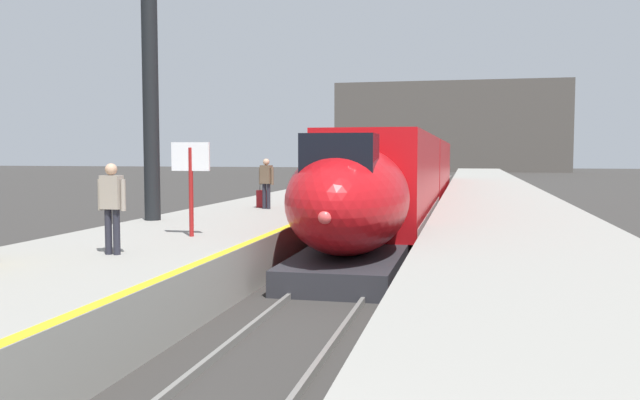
{
  "coord_description": "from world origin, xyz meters",
  "views": [
    {
      "loc": [
        2.69,
        -2.23,
        2.93
      ],
      "look_at": [
        -0.75,
        13.21,
        1.8
      ],
      "focal_mm": 37.03,
      "sensor_mm": 36.0,
      "label": 1
    }
  ],
  "objects_px": {
    "station_column_mid": "(149,3)",
    "passenger_mid_platform": "(112,201)",
    "departure_info_board": "(191,170)",
    "passenger_near_edge": "(266,180)",
    "highspeed_train_main": "(407,175)",
    "rolling_suitcase": "(263,199)"
  },
  "relations": [
    {
      "from": "station_column_mid",
      "to": "departure_info_board",
      "type": "distance_m",
      "value": 6.03
    },
    {
      "from": "station_column_mid",
      "to": "passenger_mid_platform",
      "type": "relative_size",
      "value": 5.94
    },
    {
      "from": "departure_info_board",
      "to": "rolling_suitcase",
      "type": "bearing_deg",
      "value": 95.9
    },
    {
      "from": "highspeed_train_main",
      "to": "rolling_suitcase",
      "type": "distance_m",
      "value": 9.83
    },
    {
      "from": "passenger_mid_platform",
      "to": "departure_info_board",
      "type": "relative_size",
      "value": 0.8
    },
    {
      "from": "rolling_suitcase",
      "to": "departure_info_board",
      "type": "height_order",
      "value": "departure_info_board"
    },
    {
      "from": "passenger_near_edge",
      "to": "passenger_mid_platform",
      "type": "distance_m",
      "value": 10.21
    },
    {
      "from": "station_column_mid",
      "to": "passenger_mid_platform",
      "type": "xyz_separation_m",
      "value": [
        2.21,
        -5.96,
        -4.99
      ]
    },
    {
      "from": "highspeed_train_main",
      "to": "rolling_suitcase",
      "type": "xyz_separation_m",
      "value": [
        -4.17,
        -8.88,
        -0.58
      ]
    },
    {
      "from": "departure_info_board",
      "to": "station_column_mid",
      "type": "bearing_deg",
      "value": 128.9
    },
    {
      "from": "highspeed_train_main",
      "to": "passenger_near_edge",
      "type": "bearing_deg",
      "value": -112.49
    },
    {
      "from": "passenger_near_edge",
      "to": "passenger_mid_platform",
      "type": "height_order",
      "value": "same"
    },
    {
      "from": "highspeed_train_main",
      "to": "passenger_mid_platform",
      "type": "bearing_deg",
      "value": -100.68
    },
    {
      "from": "highspeed_train_main",
      "to": "passenger_mid_platform",
      "type": "distance_m",
      "value": 19.94
    },
    {
      "from": "highspeed_train_main",
      "to": "departure_info_board",
      "type": "height_order",
      "value": "highspeed_train_main"
    },
    {
      "from": "rolling_suitcase",
      "to": "departure_info_board",
      "type": "relative_size",
      "value": 0.46
    },
    {
      "from": "station_column_mid",
      "to": "rolling_suitcase",
      "type": "distance_m",
      "value": 7.6
    },
    {
      "from": "departure_info_board",
      "to": "passenger_near_edge",
      "type": "bearing_deg",
      "value": 94.1
    },
    {
      "from": "highspeed_train_main",
      "to": "rolling_suitcase",
      "type": "bearing_deg",
      "value": -115.17
    },
    {
      "from": "station_column_mid",
      "to": "passenger_mid_platform",
      "type": "distance_m",
      "value": 8.08
    },
    {
      "from": "station_column_mid",
      "to": "passenger_near_edge",
      "type": "distance_m",
      "value": 6.85
    },
    {
      "from": "station_column_mid",
      "to": "departure_info_board",
      "type": "height_order",
      "value": "station_column_mid"
    }
  ]
}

